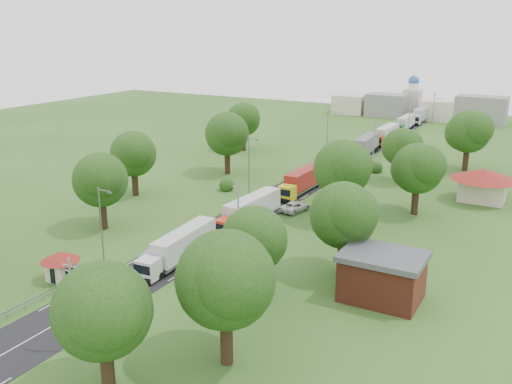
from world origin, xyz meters
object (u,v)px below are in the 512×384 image
Objects in this scene: info_sign at (349,160)px; car_lane_front at (99,276)px; boom_barrier at (100,283)px; truck_0 at (180,247)px; car_lane_mid at (158,255)px; guard_booth at (61,262)px; pedestrian_near at (106,284)px.

info_sign reaches higher than car_lane_front.
truck_0 is (3.01, 10.57, 1.16)m from boom_barrier.
truck_0 is at bearing -155.06° from car_lane_mid.
info_sign is at bearing 78.32° from guard_booth.
info_sign is 0.29× the size of truck_0.
truck_0 is 9.04× the size of pedestrian_near.
boom_barrier is 60.39m from info_sign.
truck_0 reaches higher than boom_barrier.
truck_0 is at bearing -122.22° from car_lane_front.
truck_0 reaches higher than guard_booth.
info_sign is 0.81× the size of car_lane_mid.
car_lane_mid is at bearing 57.11° from guard_booth.
car_lane_mid is (-2.65, -0.98, -1.22)m from truck_0.
boom_barrier is 0.66× the size of truck_0.
info_sign is 49.57m from truck_0.
info_sign is at bearing -92.40° from car_lane_mid.
guard_booth reaches higher than car_lane_front.
guard_booth reaches higher than car_lane_mid.
pedestrian_near is (-2.56, -10.07, -1.28)m from truck_0.
pedestrian_near is (0.09, -9.08, -0.05)m from car_lane_mid.
truck_0 is at bearing 73.35° from pedestrian_near.
pedestrian_near is at bearing -95.86° from info_sign.
car_lane_mid reaches higher than pedestrian_near.
info_sign is 2.65× the size of pedestrian_near.
car_lane_front reaches higher than boom_barrier.
boom_barrier is 9.59m from car_lane_mid.
guard_booth is 1.07× the size of info_sign.
guard_booth is 6.46m from pedestrian_near.
truck_0 is 10.46m from pedestrian_near.
info_sign reaches higher than truck_0.
boom_barrier is 1.98× the size of car_lane_front.
pedestrian_near reaches higher than boom_barrier.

